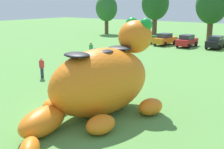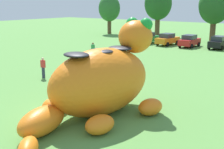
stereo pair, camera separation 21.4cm
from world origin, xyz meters
The scene contains 11 objects.
ground_plane centered at (0.00, 0.00, 0.00)m, with size 160.00×160.00×0.00m, color #568E42.
giant_inflatable_creature centered at (1.38, 0.97, 1.91)m, with size 5.83×10.43×5.22m.
car_green centered at (-11.14, 27.81, 0.86)m, with size 2.35×4.29×1.72m.
car_orange centered at (-7.92, 27.96, 0.86)m, with size 2.30×4.27×1.72m.
car_red centered at (-4.59, 28.13, 0.86)m, with size 1.99×4.13×1.72m.
car_black centered at (-0.81, 28.99, 0.86)m, with size 1.94×4.10×1.72m.
tree_far_left centered at (-24.57, 35.79, 4.94)m, with size 4.26×4.26×7.56m.
tree_left centered at (-15.32, 38.61, 5.85)m, with size 5.04×5.04×8.95m.
tree_mid_left centered at (-3.88, 35.61, 5.65)m, with size 4.86×4.86×8.63m.
spectator_near_inflatable centered at (-7.52, 4.35, 0.85)m, with size 0.38×0.26×1.71m.
spectator_mid_field centered at (-10.20, 13.85, 0.85)m, with size 0.38×0.26×1.71m.
Camera 2 is at (11.10, -11.04, 6.08)m, focal length 46.70 mm.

